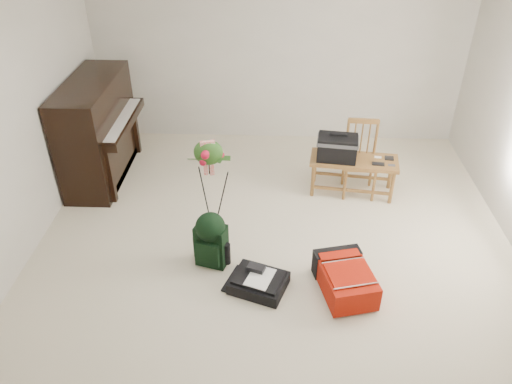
{
  "coord_description": "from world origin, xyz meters",
  "views": [
    {
      "loc": [
        -0.02,
        -3.81,
        3.4
      ],
      "look_at": [
        -0.2,
        0.35,
        0.61
      ],
      "focal_mm": 35.0,
      "sensor_mm": 36.0,
      "label": 1
    }
  ],
  "objects_px": {
    "flower_stand": "(211,190)",
    "dining_chair": "(360,160)",
    "piano": "(99,132)",
    "black_duffel": "(259,282)",
    "bench": "(343,152)",
    "green_backpack": "(211,237)",
    "red_suitcase": "(345,276)"
  },
  "relations": [
    {
      "from": "flower_stand",
      "to": "dining_chair",
      "type": "bearing_deg",
      "value": 15.28
    },
    {
      "from": "piano",
      "to": "dining_chair",
      "type": "height_order",
      "value": "piano"
    },
    {
      "from": "dining_chair",
      "to": "flower_stand",
      "type": "bearing_deg",
      "value": -147.51
    },
    {
      "from": "piano",
      "to": "black_duffel",
      "type": "xyz_separation_m",
      "value": [
        2.04,
        -1.98,
        -0.52
      ]
    },
    {
      "from": "bench",
      "to": "dining_chair",
      "type": "height_order",
      "value": "dining_chair"
    },
    {
      "from": "black_duffel",
      "to": "piano",
      "type": "bearing_deg",
      "value": 155.57
    },
    {
      "from": "black_duffel",
      "to": "flower_stand",
      "type": "xyz_separation_m",
      "value": [
        -0.52,
        0.78,
        0.5
      ]
    },
    {
      "from": "green_backpack",
      "to": "flower_stand",
      "type": "xyz_separation_m",
      "value": [
        -0.04,
        0.46,
        0.25
      ]
    },
    {
      "from": "red_suitcase",
      "to": "bench",
      "type": "bearing_deg",
      "value": 72.29
    },
    {
      "from": "piano",
      "to": "black_duffel",
      "type": "bearing_deg",
      "value": -44.05
    },
    {
      "from": "red_suitcase",
      "to": "black_duffel",
      "type": "distance_m",
      "value": 0.81
    },
    {
      "from": "black_duffel",
      "to": "green_backpack",
      "type": "distance_m",
      "value": 0.63
    },
    {
      "from": "dining_chair",
      "to": "red_suitcase",
      "type": "distance_m",
      "value": 1.73
    },
    {
      "from": "piano",
      "to": "green_backpack",
      "type": "relative_size",
      "value": 2.51
    },
    {
      "from": "black_duffel",
      "to": "green_backpack",
      "type": "bearing_deg",
      "value": 165.16
    },
    {
      "from": "piano",
      "to": "black_duffel",
      "type": "relative_size",
      "value": 2.48
    },
    {
      "from": "green_backpack",
      "to": "red_suitcase",
      "type": "bearing_deg",
      "value": 3.04
    },
    {
      "from": "dining_chair",
      "to": "green_backpack",
      "type": "height_order",
      "value": "dining_chair"
    },
    {
      "from": "red_suitcase",
      "to": "green_backpack",
      "type": "bearing_deg",
      "value": 153.5
    },
    {
      "from": "green_backpack",
      "to": "flower_stand",
      "type": "relative_size",
      "value": 0.51
    },
    {
      "from": "flower_stand",
      "to": "green_backpack",
      "type": "bearing_deg",
      "value": -98.52
    },
    {
      "from": "green_backpack",
      "to": "bench",
      "type": "bearing_deg",
      "value": 59.64
    },
    {
      "from": "black_duffel",
      "to": "green_backpack",
      "type": "height_order",
      "value": "green_backpack"
    },
    {
      "from": "red_suitcase",
      "to": "black_duffel",
      "type": "height_order",
      "value": "red_suitcase"
    },
    {
      "from": "green_backpack",
      "to": "piano",
      "type": "bearing_deg",
      "value": 149.16
    },
    {
      "from": "red_suitcase",
      "to": "green_backpack",
      "type": "xyz_separation_m",
      "value": [
        -1.29,
        0.29,
        0.18
      ]
    },
    {
      "from": "piano",
      "to": "dining_chair",
      "type": "relative_size",
      "value": 1.66
    },
    {
      "from": "red_suitcase",
      "to": "flower_stand",
      "type": "xyz_separation_m",
      "value": [
        -1.33,
        0.74,
        0.43
      ]
    },
    {
      "from": "bench",
      "to": "black_duffel",
      "type": "relative_size",
      "value": 1.76
    },
    {
      "from": "bench",
      "to": "flower_stand",
      "type": "xyz_separation_m",
      "value": [
        -1.44,
        -0.89,
        0.02
      ]
    },
    {
      "from": "bench",
      "to": "red_suitcase",
      "type": "bearing_deg",
      "value": -86.47
    },
    {
      "from": "red_suitcase",
      "to": "piano",
      "type": "bearing_deg",
      "value": 131.92
    }
  ]
}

